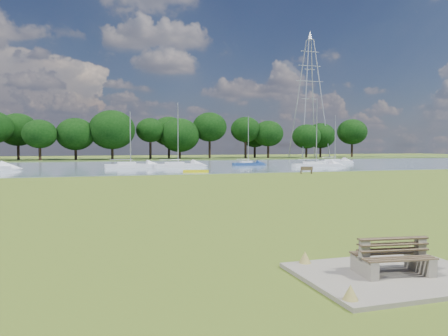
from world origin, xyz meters
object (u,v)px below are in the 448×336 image
object	(u,v)px
riverbank_bench	(306,170)
sailboat_4	(316,164)
pylon	(310,79)
bench_pair	(393,258)
kayak	(196,171)
sailboat_0	(178,164)
sailboat_3	(334,161)
sailboat_5	(130,165)
sailboat_1	(248,163)

from	to	relation	value
riverbank_bench	sailboat_4	size ratio (longest dim) A/B	0.15
riverbank_bench	pylon	xyz separation A→B (m)	(27.52, 50.77, 18.20)
bench_pair	pylon	world-z (taller)	pylon
bench_pair	kayak	xyz separation A→B (m)	(4.54, 38.31, -0.28)
sailboat_0	sailboat_3	distance (m)	26.94
kayak	sailboat_5	bearing A→B (deg)	126.34
kayak	sailboat_0	world-z (taller)	sailboat_0
kayak	sailboat_0	size ratio (longest dim) A/B	0.32
bench_pair	sailboat_4	distance (m)	50.09
riverbank_bench	sailboat_5	size ratio (longest dim) A/B	0.18
bench_pair	sailboat_4	size ratio (longest dim) A/B	0.19
sailboat_1	sailboat_5	world-z (taller)	sailboat_5
bench_pair	sailboat_5	size ratio (longest dim) A/B	0.24
kayak	sailboat_3	xyz separation A→B (m)	(26.78, 15.46, 0.31)
bench_pair	sailboat_1	size ratio (longest dim) A/B	0.25
bench_pair	pylon	bearing A→B (deg)	70.39
sailboat_1	sailboat_5	size ratio (longest dim) A/B	0.98
sailboat_3	sailboat_4	distance (m)	12.52
riverbank_bench	sailboat_3	world-z (taller)	sailboat_3
pylon	sailboat_4	bearing A→B (deg)	-117.01
pylon	sailboat_4	size ratio (longest dim) A/B	3.19
riverbank_bench	sailboat_0	bearing A→B (deg)	137.95
sailboat_0	sailboat_4	bearing A→B (deg)	-24.27
pylon	sailboat_1	size ratio (longest dim) A/B	4.06
pylon	sailboat_0	world-z (taller)	pylon
sailboat_1	riverbank_bench	bearing A→B (deg)	-95.10
pylon	sailboat_5	distance (m)	58.61
pylon	sailboat_1	bearing A→B (deg)	-130.22
sailboat_5	sailboat_1	bearing A→B (deg)	3.01
riverbank_bench	sailboat_4	world-z (taller)	sailboat_4
bench_pair	pylon	size ratio (longest dim) A/B	0.06
pylon	sailboat_0	distance (m)	54.55
sailboat_1	sailboat_4	bearing A→B (deg)	-49.26
sailboat_5	sailboat_0	bearing A→B (deg)	-9.02
bench_pair	sailboat_1	xyz separation A→B (m)	(15.63, 51.75, -0.00)
riverbank_bench	sailboat_1	world-z (taller)	sailboat_1
sailboat_1	pylon	bearing A→B (deg)	45.43
kayak	sailboat_3	size ratio (longest dim) A/B	0.36
sailboat_0	sailboat_5	size ratio (longest dim) A/B	1.17
sailboat_0	sailboat_3	bearing A→B (deg)	0.05
sailboat_5	sailboat_3	bearing A→B (deg)	4.20
sailboat_3	sailboat_5	world-z (taller)	sailboat_3
pylon	sailboat_5	world-z (taller)	pylon
kayak	sailboat_1	xyz separation A→B (m)	(11.10, 13.44, 0.28)
riverbank_bench	sailboat_5	world-z (taller)	sailboat_5
sailboat_0	pylon	bearing A→B (deg)	33.03
bench_pair	kayak	size ratio (longest dim) A/B	0.64
pylon	sailboat_5	xyz separation A→B (m)	(-44.40, -33.71, -18.10)
bench_pair	sailboat_1	bearing A→B (deg)	80.64
sailboat_0	sailboat_4	distance (m)	18.75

